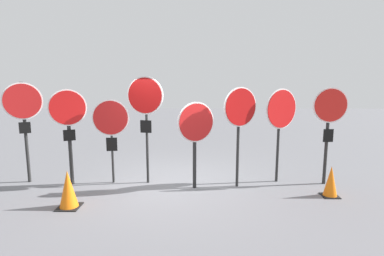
{
  "coord_description": "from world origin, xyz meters",
  "views": [
    {
      "loc": [
        0.53,
        -6.86,
        2.46
      ],
      "look_at": [
        0.45,
        0.0,
        1.38
      ],
      "focal_mm": 28.0,
      "sensor_mm": 36.0,
      "label": 1
    }
  ],
  "objects_px": {
    "stop_sign_3": "(145,105)",
    "stop_sign_0": "(23,111)",
    "stop_sign_1": "(68,119)",
    "stop_sign_4": "(196,129)",
    "stop_sign_5": "(240,114)",
    "stop_sign_6": "(281,115)",
    "traffic_cone_1": "(331,181)",
    "stop_sign_7": "(329,117)",
    "traffic_cone_0": "(68,189)",
    "stop_sign_2": "(111,123)"
  },
  "relations": [
    {
      "from": "stop_sign_3",
      "to": "stop_sign_0",
      "type": "bearing_deg",
      "value": -167.53
    },
    {
      "from": "stop_sign_1",
      "to": "stop_sign_4",
      "type": "distance_m",
      "value": 2.97
    },
    {
      "from": "stop_sign_0",
      "to": "stop_sign_5",
      "type": "height_order",
      "value": "stop_sign_0"
    },
    {
      "from": "stop_sign_0",
      "to": "stop_sign_6",
      "type": "bearing_deg",
      "value": -24.44
    },
    {
      "from": "stop_sign_6",
      "to": "traffic_cone_1",
      "type": "xyz_separation_m",
      "value": [
        0.87,
        -0.92,
        -1.34
      ]
    },
    {
      "from": "stop_sign_7",
      "to": "stop_sign_5",
      "type": "bearing_deg",
      "value": -177.21
    },
    {
      "from": "stop_sign_0",
      "to": "traffic_cone_1",
      "type": "xyz_separation_m",
      "value": [
        6.97,
        -0.82,
        -1.43
      ]
    },
    {
      "from": "stop_sign_4",
      "to": "stop_sign_6",
      "type": "bearing_deg",
      "value": -14.9
    },
    {
      "from": "stop_sign_4",
      "to": "stop_sign_5",
      "type": "distance_m",
      "value": 1.06
    },
    {
      "from": "stop_sign_7",
      "to": "traffic_cone_1",
      "type": "distance_m",
      "value": 1.52
    },
    {
      "from": "stop_sign_1",
      "to": "traffic_cone_0",
      "type": "distance_m",
      "value": 1.84
    },
    {
      "from": "stop_sign_2",
      "to": "stop_sign_1",
      "type": "bearing_deg",
      "value": 179.46
    },
    {
      "from": "stop_sign_6",
      "to": "traffic_cone_0",
      "type": "distance_m",
      "value": 4.96
    },
    {
      "from": "stop_sign_0",
      "to": "stop_sign_2",
      "type": "bearing_deg",
      "value": -26.16
    },
    {
      "from": "stop_sign_1",
      "to": "stop_sign_2",
      "type": "distance_m",
      "value": 0.96
    },
    {
      "from": "stop_sign_2",
      "to": "stop_sign_7",
      "type": "bearing_deg",
      "value": -8.72
    },
    {
      "from": "stop_sign_7",
      "to": "traffic_cone_0",
      "type": "xyz_separation_m",
      "value": [
        -5.6,
        -1.39,
        -1.27
      ]
    },
    {
      "from": "stop_sign_2",
      "to": "stop_sign_5",
      "type": "bearing_deg",
      "value": -12.64
    },
    {
      "from": "stop_sign_0",
      "to": "stop_sign_5",
      "type": "xyz_separation_m",
      "value": [
        5.08,
        -0.25,
        -0.04
      ]
    },
    {
      "from": "stop_sign_0",
      "to": "stop_sign_5",
      "type": "relative_size",
      "value": 1.05
    },
    {
      "from": "stop_sign_6",
      "to": "traffic_cone_1",
      "type": "bearing_deg",
      "value": -76.8
    },
    {
      "from": "stop_sign_0",
      "to": "stop_sign_7",
      "type": "distance_m",
      "value": 7.19
    },
    {
      "from": "stop_sign_0",
      "to": "stop_sign_2",
      "type": "height_order",
      "value": "stop_sign_0"
    },
    {
      "from": "stop_sign_3",
      "to": "traffic_cone_0",
      "type": "relative_size",
      "value": 3.42
    },
    {
      "from": "stop_sign_5",
      "to": "traffic_cone_1",
      "type": "xyz_separation_m",
      "value": [
        1.9,
        -0.56,
        -1.39
      ]
    },
    {
      "from": "stop_sign_7",
      "to": "stop_sign_1",
      "type": "bearing_deg",
      "value": 178.47
    },
    {
      "from": "stop_sign_6",
      "to": "stop_sign_7",
      "type": "bearing_deg",
      "value": -38.71
    },
    {
      "from": "stop_sign_3",
      "to": "stop_sign_4",
      "type": "distance_m",
      "value": 1.33
    },
    {
      "from": "stop_sign_4",
      "to": "traffic_cone_1",
      "type": "relative_size",
      "value": 2.98
    },
    {
      "from": "stop_sign_3",
      "to": "stop_sign_5",
      "type": "relative_size",
      "value": 1.1
    },
    {
      "from": "stop_sign_4",
      "to": "stop_sign_5",
      "type": "bearing_deg",
      "value": -21.31
    },
    {
      "from": "stop_sign_1",
      "to": "stop_sign_5",
      "type": "distance_m",
      "value": 3.96
    },
    {
      "from": "stop_sign_3",
      "to": "traffic_cone_0",
      "type": "bearing_deg",
      "value": -119.7
    },
    {
      "from": "stop_sign_0",
      "to": "stop_sign_7",
      "type": "relative_size",
      "value": 1.05
    },
    {
      "from": "stop_sign_4",
      "to": "traffic_cone_1",
      "type": "height_order",
      "value": "stop_sign_4"
    },
    {
      "from": "stop_sign_6",
      "to": "stop_sign_3",
      "type": "bearing_deg",
      "value": 152.11
    },
    {
      "from": "stop_sign_4",
      "to": "traffic_cone_0",
      "type": "height_order",
      "value": "stop_sign_4"
    },
    {
      "from": "stop_sign_5",
      "to": "traffic_cone_0",
      "type": "bearing_deg",
      "value": 168.77
    },
    {
      "from": "traffic_cone_1",
      "to": "stop_sign_4",
      "type": "bearing_deg",
      "value": 171.29
    },
    {
      "from": "stop_sign_5",
      "to": "stop_sign_6",
      "type": "xyz_separation_m",
      "value": [
        1.03,
        0.36,
        -0.05
      ]
    },
    {
      "from": "stop_sign_7",
      "to": "stop_sign_0",
      "type": "bearing_deg",
      "value": 177.07
    },
    {
      "from": "stop_sign_1",
      "to": "traffic_cone_0",
      "type": "xyz_separation_m",
      "value": [
        0.46,
        -1.29,
        -1.23
      ]
    },
    {
      "from": "stop_sign_2",
      "to": "stop_sign_7",
      "type": "distance_m",
      "value": 5.12
    },
    {
      "from": "traffic_cone_0",
      "to": "stop_sign_6",
      "type": "bearing_deg",
      "value": 18.97
    },
    {
      "from": "stop_sign_6",
      "to": "traffic_cone_1",
      "type": "relative_size",
      "value": 3.4
    },
    {
      "from": "stop_sign_2",
      "to": "stop_sign_3",
      "type": "distance_m",
      "value": 0.93
    },
    {
      "from": "traffic_cone_1",
      "to": "stop_sign_6",
      "type": "bearing_deg",
      "value": 133.34
    },
    {
      "from": "stop_sign_4",
      "to": "stop_sign_2",
      "type": "bearing_deg",
      "value": 142.17
    },
    {
      "from": "stop_sign_2",
      "to": "traffic_cone_0",
      "type": "height_order",
      "value": "stop_sign_2"
    },
    {
      "from": "stop_sign_1",
      "to": "stop_sign_4",
      "type": "relative_size",
      "value": 1.14
    }
  ]
}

